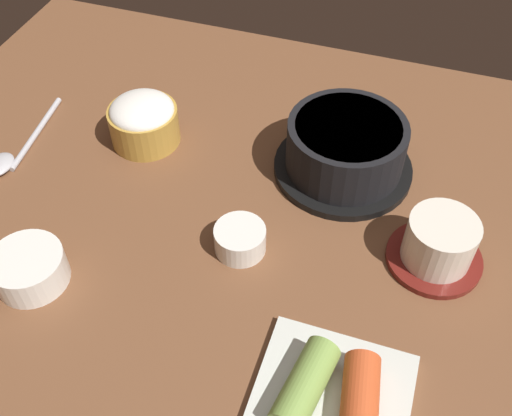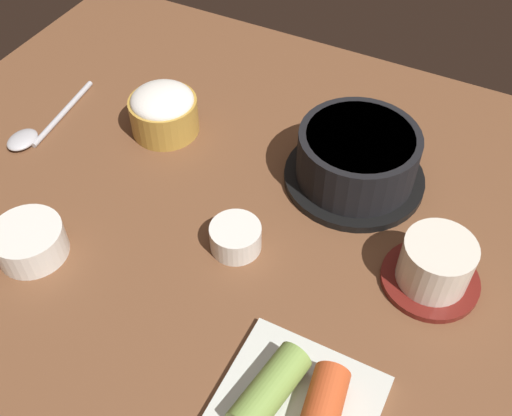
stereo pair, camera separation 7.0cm
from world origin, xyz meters
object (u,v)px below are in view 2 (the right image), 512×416
Objects in this scene: stone_pot at (357,158)px; side_bowl_near at (29,241)px; spoon at (36,131)px; rice_bowl at (163,110)px; tea_cup_with_saucer at (435,265)px; banchan_cup_center at (236,237)px; kimchi_plate at (295,407)px.

side_bowl_near is at bearing -135.94° from stone_pot.
stone_pot is at bearing 15.31° from spoon.
rice_bowl is 1.15× the size of side_bowl_near.
tea_cup_with_saucer is at bearing 21.75° from side_bowl_near.
spoon is at bearing 171.95° from banchan_cup_center.
stone_pot is at bearing 139.95° from tea_cup_with_saucer.
banchan_cup_center is 34.57cm from spoon.
stone_pot is 1.92× the size of rice_bowl.
side_bowl_near is at bearing -150.80° from banchan_cup_center.
rice_bowl is (-27.04, -2.56, -0.41)cm from stone_pot.
side_bowl_near is at bearing -94.13° from rice_bowl.
kimchi_plate is at bearing -46.63° from banchan_cup_center.
rice_bowl is 23.35cm from banchan_cup_center.
side_bowl_near is (-28.88, -27.95, -1.77)cm from stone_pot.
stone_pot is at bearing 63.06° from banchan_cup_center.
rice_bowl reaches higher than spoon.
kimchi_plate is (33.15, -29.28, -1.81)cm from rice_bowl.
banchan_cup_center is 0.41× the size of kimchi_plate.
banchan_cup_center is at bearing -116.94° from stone_pot.
side_bowl_near is 0.47× the size of spoon.
spoon is (-13.71, 16.29, -1.46)cm from side_bowl_near.
side_bowl_near is at bearing -158.25° from tea_cup_with_saucer.
rice_bowl is 18.23cm from spoon.
stone_pot is 40.22cm from side_bowl_near.
side_bowl_near is 21.35cm from spoon.
kimchi_plate is 1.81× the size of side_bowl_near.
side_bowl_near is at bearing -49.91° from spoon.
tea_cup_with_saucer is 21.94cm from kimchi_plate.
tea_cup_with_saucer is (40.29, -8.58, -0.40)cm from rice_bowl.
tea_cup_with_saucer is at bearing -40.05° from stone_pot.
stone_pot reaches higher than banchan_cup_center.
banchan_cup_center is (-21.63, -5.36, -1.28)cm from tea_cup_with_saucer.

